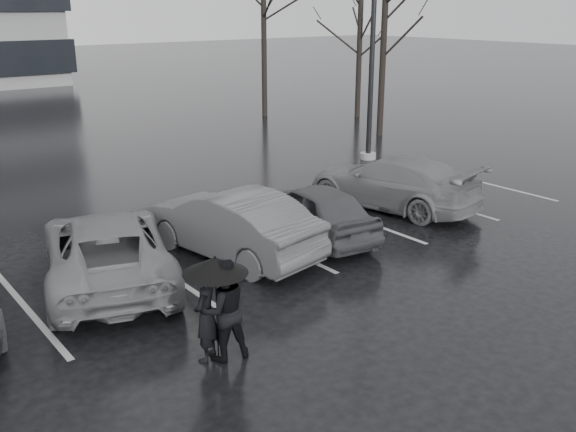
{
  "coord_description": "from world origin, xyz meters",
  "views": [
    {
      "loc": [
        -7.72,
        -9.06,
        5.3
      ],
      "look_at": [
        0.07,
        1.0,
        1.1
      ],
      "focal_mm": 40.0,
      "sensor_mm": 36.0,
      "label": 1
    }
  ],
  "objects_px": {
    "car_main": "(314,210)",
    "tree_north": "(264,28)",
    "pedestrian_right": "(223,310)",
    "tree_east": "(384,38)",
    "pedestrian_left": "(206,315)",
    "car_east": "(392,182)",
    "lamp_post": "(373,24)",
    "car_west_a": "(229,223)",
    "tree_ne": "(360,44)",
    "car_west_b": "(107,249)"
  },
  "relations": [
    {
      "from": "car_west_b",
      "to": "tree_east",
      "type": "relative_size",
      "value": 0.63
    },
    {
      "from": "car_west_a",
      "to": "tree_ne",
      "type": "bearing_deg",
      "value": -152.58
    },
    {
      "from": "pedestrian_left",
      "to": "tree_north",
      "type": "relative_size",
      "value": 0.18
    },
    {
      "from": "pedestrian_left",
      "to": "pedestrian_right",
      "type": "xyz_separation_m",
      "value": [
        0.24,
        -0.13,
        0.07
      ]
    },
    {
      "from": "car_east",
      "to": "pedestrian_left",
      "type": "relative_size",
      "value": 3.21
    },
    {
      "from": "pedestrian_right",
      "to": "lamp_post",
      "type": "xyz_separation_m",
      "value": [
        11.48,
        8.46,
        3.85
      ]
    },
    {
      "from": "car_main",
      "to": "car_east",
      "type": "height_order",
      "value": "car_east"
    },
    {
      "from": "pedestrian_left",
      "to": "tree_east",
      "type": "bearing_deg",
      "value": 178.22
    },
    {
      "from": "car_main",
      "to": "pedestrian_right",
      "type": "xyz_separation_m",
      "value": [
        -4.69,
        -3.4,
        0.17
      ]
    },
    {
      "from": "tree_east",
      "to": "tree_ne",
      "type": "bearing_deg",
      "value": 57.99
    },
    {
      "from": "car_main",
      "to": "tree_north",
      "type": "relative_size",
      "value": 0.46
    },
    {
      "from": "car_main",
      "to": "car_west_b",
      "type": "distance_m",
      "value": 4.97
    },
    {
      "from": "car_main",
      "to": "tree_ne",
      "type": "relative_size",
      "value": 0.55
    },
    {
      "from": "pedestrian_left",
      "to": "tree_east",
      "type": "distance_m",
      "value": 19.25
    },
    {
      "from": "car_west_a",
      "to": "car_east",
      "type": "height_order",
      "value": "car_west_a"
    },
    {
      "from": "car_east",
      "to": "tree_ne",
      "type": "xyz_separation_m",
      "value": [
        9.64,
        11.47,
        2.79
      ]
    },
    {
      "from": "pedestrian_right",
      "to": "lamp_post",
      "type": "relative_size",
      "value": 0.16
    },
    {
      "from": "pedestrian_right",
      "to": "tree_east",
      "type": "xyz_separation_m",
      "value": [
        15.04,
        11.38,
        3.17
      ]
    },
    {
      "from": "pedestrian_right",
      "to": "tree_north",
      "type": "relative_size",
      "value": 0.2
    },
    {
      "from": "car_west_a",
      "to": "tree_north",
      "type": "xyz_separation_m",
      "value": [
        11.59,
        14.75,
        3.51
      ]
    },
    {
      "from": "car_main",
      "to": "car_west_b",
      "type": "relative_size",
      "value": 0.77
    },
    {
      "from": "tree_ne",
      "to": "car_main",
      "type": "bearing_deg",
      "value": -136.99
    },
    {
      "from": "car_east",
      "to": "tree_north",
      "type": "height_order",
      "value": "tree_north"
    },
    {
      "from": "car_west_b",
      "to": "pedestrian_right",
      "type": "distance_m",
      "value": 3.92
    },
    {
      "from": "pedestrian_right",
      "to": "tree_north",
      "type": "bearing_deg",
      "value": -116.81
    },
    {
      "from": "car_main",
      "to": "car_west_a",
      "type": "relative_size",
      "value": 0.86
    },
    {
      "from": "tree_east",
      "to": "tree_ne",
      "type": "xyz_separation_m",
      "value": [
        2.5,
        4.0,
        -0.5
      ]
    },
    {
      "from": "tree_east",
      "to": "car_east",
      "type": "bearing_deg",
      "value": -133.73
    },
    {
      "from": "tree_ne",
      "to": "tree_north",
      "type": "distance_m",
      "value": 4.67
    },
    {
      "from": "lamp_post",
      "to": "tree_north",
      "type": "distance_m",
      "value": 10.26
    },
    {
      "from": "pedestrian_left",
      "to": "car_west_a",
      "type": "bearing_deg",
      "value": -165.63
    },
    {
      "from": "car_west_a",
      "to": "car_main",
      "type": "bearing_deg",
      "value": 163.56
    },
    {
      "from": "pedestrian_left",
      "to": "tree_north",
      "type": "xyz_separation_m",
      "value": [
        14.27,
        18.26,
        3.49
      ]
    },
    {
      "from": "pedestrian_left",
      "to": "car_east",
      "type": "bearing_deg",
      "value": 166.83
    },
    {
      "from": "car_west_b",
      "to": "lamp_post",
      "type": "distance_m",
      "value": 13.2
    },
    {
      "from": "car_west_b",
      "to": "car_east",
      "type": "relative_size",
      "value": 1.03
    },
    {
      "from": "pedestrian_right",
      "to": "tree_east",
      "type": "relative_size",
      "value": 0.21
    },
    {
      "from": "car_west_a",
      "to": "lamp_post",
      "type": "bearing_deg",
      "value": -162.36
    },
    {
      "from": "car_east",
      "to": "pedestrian_right",
      "type": "height_order",
      "value": "pedestrian_right"
    },
    {
      "from": "car_east",
      "to": "lamp_post",
      "type": "bearing_deg",
      "value": -139.52
    },
    {
      "from": "car_west_a",
      "to": "tree_north",
      "type": "bearing_deg",
      "value": -138.65
    },
    {
      "from": "car_west_b",
      "to": "tree_ne",
      "type": "xyz_separation_m",
      "value": [
        17.79,
        11.47,
        2.8
      ]
    },
    {
      "from": "car_east",
      "to": "tree_north",
      "type": "distance_m",
      "value": 16.11
    },
    {
      "from": "pedestrian_right",
      "to": "tree_ne",
      "type": "height_order",
      "value": "tree_ne"
    },
    {
      "from": "car_main",
      "to": "tree_east",
      "type": "height_order",
      "value": "tree_east"
    },
    {
      "from": "car_west_b",
      "to": "car_west_a",
      "type": "bearing_deg",
      "value": -167.71
    },
    {
      "from": "tree_ne",
      "to": "pedestrian_right",
      "type": "bearing_deg",
      "value": -138.75
    },
    {
      "from": "car_west_a",
      "to": "tree_north",
      "type": "relative_size",
      "value": 0.53
    },
    {
      "from": "car_main",
      "to": "car_west_b",
      "type": "xyz_separation_m",
      "value": [
        -4.94,
        0.51,
        0.04
      ]
    },
    {
      "from": "lamp_post",
      "to": "tree_north",
      "type": "relative_size",
      "value": 1.2
    }
  ]
}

